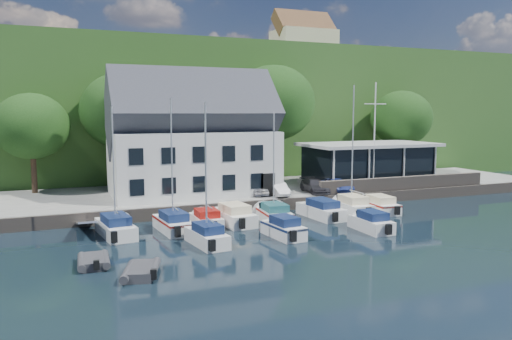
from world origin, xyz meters
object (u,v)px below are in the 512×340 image
object	(u,v)px
boat_r1_4	(274,165)
boat_r1_3	(233,214)
car_white	(279,189)
boat_r1_5	(321,208)
boat_r1_7	(379,204)
car_blue	(337,184)
boat_r2_3	(371,221)
dinghy_1	(141,269)
dinghy_0	(94,260)
car_silver	(256,188)
boat_r2_1	(206,176)
harbor_building	(193,145)
flagpole	(374,136)
boat_r1_1	(172,168)
boat_r2_2	(283,226)
boat_r1_6	(352,155)
boat_r1_0	(114,169)
boat_r1_2	(206,170)
club_pavilion	(368,163)
car_dgrey	(315,186)

from	to	relation	value
boat_r1_4	boat_r1_3	bearing A→B (deg)	-179.95
car_white	boat_r1_4	bearing A→B (deg)	-109.59
boat_r1_5	boat_r1_7	bearing A→B (deg)	-3.38
car_blue	boat_r2_3	size ratio (longest dim) A/B	0.71
boat_r1_4	dinghy_1	distance (m)	15.01
dinghy_0	car_white	bearing A→B (deg)	37.96
car_silver	boat_r2_1	distance (m)	13.58
harbor_building	car_silver	bearing A→B (deg)	-29.05
flagpole	boat_r1_7	size ratio (longest dim) A/B	1.67
boat_r2_1	boat_r1_1	bearing A→B (deg)	97.52
boat_r2_3	dinghy_0	xyz separation A→B (m)	(-18.45, -1.15, -0.38)
car_white	boat_r2_2	size ratio (longest dim) A/B	0.65
boat_r1_7	boat_r2_3	size ratio (longest dim) A/B	1.15
boat_r1_6	boat_r2_1	xyz separation A→B (m)	(-13.48, -4.75, -0.47)
boat_r1_0	boat_r1_1	size ratio (longest dim) A/B	1.02
car_silver	car_blue	world-z (taller)	car_blue
car_white	boat_r1_2	xyz separation A→B (m)	(-8.07, -5.16, 2.56)
boat_r1_7	dinghy_1	size ratio (longest dim) A/B	2.01
car_white	boat_r1_5	size ratio (longest dim) A/B	0.50
boat_r1_6	club_pavilion	bearing A→B (deg)	50.74
boat_r1_1	boat_r2_1	size ratio (longest dim) A/B	1.02
car_white	harbor_building	bearing A→B (deg)	158.79
boat_r1_2	dinghy_1	world-z (taller)	boat_r1_2
boat_r2_3	boat_r2_2	bearing A→B (deg)	174.77
flagpole	boat_r2_1	world-z (taller)	flagpole
car_silver	harbor_building	bearing A→B (deg)	155.21
boat_r1_0	boat_r1_2	bearing A→B (deg)	-6.71
club_pavilion	boat_r1_1	xyz separation A→B (m)	(-21.89, -8.83, 1.36)
boat_r1_1	dinghy_1	xyz separation A→B (m)	(-3.54, -8.71, -4.07)
car_dgrey	boat_r1_0	size ratio (longest dim) A/B	0.46
boat_r2_1	car_dgrey	bearing A→B (deg)	29.92
car_dgrey	boat_r2_2	distance (m)	12.69
car_blue	flagpole	world-z (taller)	flagpole
car_white	boat_r1_5	xyz separation A→B (m)	(1.20, -5.23, -0.81)
boat_r1_4	boat_r1_0	bearing A→B (deg)	-174.15
dinghy_1	boat_r1_3	bearing A→B (deg)	65.40
harbor_building	boat_r1_7	xyz separation A→B (m)	(13.32, -8.99, -4.64)
car_silver	car_white	world-z (taller)	car_silver
car_blue	club_pavilion	bearing A→B (deg)	32.00
boat_r1_7	boat_r2_2	world-z (taller)	boat_r2_2
dinghy_1	boat_r1_0	bearing A→B (deg)	108.48
flagpole	dinghy_0	size ratio (longest dim) A/B	3.51
boat_r1_2	boat_r2_2	size ratio (longest dim) A/B	1.61
boat_r1_4	boat_r2_1	bearing A→B (deg)	-139.87
boat_r1_2	boat_r1_5	xyz separation A→B (m)	(9.27, -0.08, -3.37)
club_pavilion	car_silver	bearing A→B (deg)	-170.20
boat_r1_0	boat_r1_1	bearing A→B (deg)	-10.43
car_white	dinghy_1	distance (m)	20.01
boat_r1_7	dinghy_0	bearing A→B (deg)	-161.02
boat_r1_1	boat_r1_6	xyz separation A→B (m)	(14.65, 0.46, 0.37)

